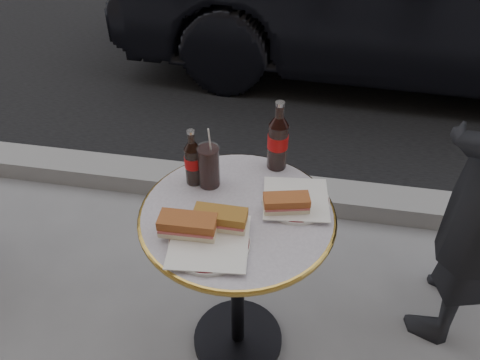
% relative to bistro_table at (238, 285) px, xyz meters
% --- Properties ---
extents(ground, '(80.00, 80.00, 0.00)m').
position_rel_bistro_table_xyz_m(ground, '(0.00, 0.00, -0.37)').
color(ground, gray).
rests_on(ground, ground).
extents(curb, '(40.00, 0.20, 0.12)m').
position_rel_bistro_table_xyz_m(curb, '(0.00, 0.90, -0.32)').
color(curb, gray).
rests_on(curb, ground).
extents(bistro_table, '(0.62, 0.62, 0.73)m').
position_rel_bistro_table_xyz_m(bistro_table, '(0.00, 0.00, 0.00)').
color(bistro_table, '#BAB2C4').
rests_on(bistro_table, ground).
extents(plate_left, '(0.25, 0.25, 0.01)m').
position_rel_bistro_table_xyz_m(plate_left, '(-0.05, -0.15, 0.37)').
color(plate_left, silver).
rests_on(plate_left, bistro_table).
extents(plate_right, '(0.23, 0.23, 0.01)m').
position_rel_bistro_table_xyz_m(plate_right, '(0.18, 0.08, 0.37)').
color(plate_right, white).
rests_on(plate_right, bistro_table).
extents(sandwich_left_a, '(0.17, 0.08, 0.06)m').
position_rel_bistro_table_xyz_m(sandwich_left_a, '(-0.12, -0.13, 0.41)').
color(sandwich_left_a, '#9D5128').
rests_on(sandwich_left_a, plate_left).
extents(sandwich_left_b, '(0.16, 0.07, 0.05)m').
position_rel_bistro_table_xyz_m(sandwich_left_b, '(-0.04, -0.08, 0.41)').
color(sandwich_left_b, '#9D6728').
rests_on(sandwich_left_b, plate_left).
extents(sandwich_right, '(0.15, 0.10, 0.05)m').
position_rel_bistro_table_xyz_m(sandwich_right, '(0.15, 0.02, 0.40)').
color(sandwich_right, '#A35429').
rests_on(sandwich_right, plate_right).
extents(cola_bottle_left, '(0.07, 0.07, 0.21)m').
position_rel_bistro_table_xyz_m(cola_bottle_left, '(-0.17, 0.12, 0.47)').
color(cola_bottle_left, black).
rests_on(cola_bottle_left, bistro_table).
extents(cola_bottle_right, '(0.07, 0.07, 0.26)m').
position_rel_bistro_table_xyz_m(cola_bottle_right, '(0.09, 0.25, 0.49)').
color(cola_bottle_right, black).
rests_on(cola_bottle_right, bistro_table).
extents(cola_glass, '(0.10, 0.10, 0.15)m').
position_rel_bistro_table_xyz_m(cola_glass, '(-0.12, 0.12, 0.44)').
color(cola_glass, black).
rests_on(cola_glass, bistro_table).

